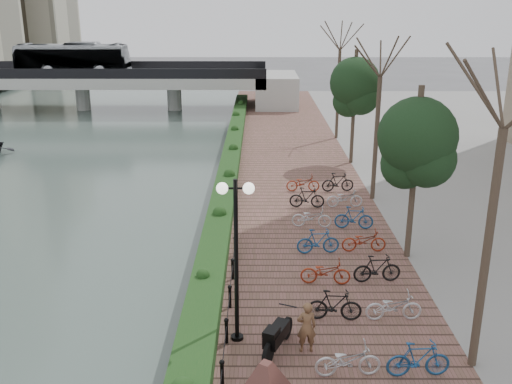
{
  "coord_description": "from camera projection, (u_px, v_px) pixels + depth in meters",
  "views": [
    {
      "loc": [
        2.3,
        -11.09,
        9.54
      ],
      "look_at": [
        2.19,
        12.32,
        2.0
      ],
      "focal_mm": 40.0,
      "sensor_mm": 36.0,
      "label": 1
    }
  ],
  "objects": [
    {
      "name": "chain_fence",
      "position": [
        224.0,
        352.0,
        15.13
      ],
      "size": [
        0.1,
        14.1,
        0.7
      ],
      "color": "black",
      "rests_on": "promenade"
    },
    {
      "name": "pedestrian",
      "position": [
        306.0,
        327.0,
        15.57
      ],
      "size": [
        0.58,
        0.42,
        1.5
      ],
      "primitive_type": "imported",
      "rotation": [
        0.0,
        0.0,
        3.25
      ],
      "color": "brown",
      "rests_on": "promenade"
    },
    {
      "name": "street_trees",
      "position": [
        392.0,
        152.0,
        24.4
      ],
      "size": [
        3.2,
        37.12,
        6.8
      ],
      "color": "#3C3323",
      "rests_on": "promenade"
    },
    {
      "name": "promenade",
      "position": [
        291.0,
        194.0,
        30.05
      ],
      "size": [
        8.0,
        75.0,
        0.5
      ],
      "primitive_type": "cube",
      "color": "brown",
      "rests_on": "ground"
    },
    {
      "name": "motorcycle",
      "position": [
        278.0,
        334.0,
        15.63
      ],
      "size": [
        1.18,
        1.8,
        1.08
      ],
      "primitive_type": null,
      "rotation": [
        0.0,
        0.0,
        -0.41
      ],
      "color": "black",
      "rests_on": "promenade"
    },
    {
      "name": "lamppost",
      "position": [
        236.0,
        227.0,
        15.32
      ],
      "size": [
        1.02,
        0.32,
        4.79
      ],
      "color": "black",
      "rests_on": "promenade"
    },
    {
      "name": "hedge",
      "position": [
        229.0,
        171.0,
        32.28
      ],
      "size": [
        1.1,
        56.0,
        0.6
      ],
      "primitive_type": "cube",
      "color": "#173E16",
      "rests_on": "promenade"
    },
    {
      "name": "bridge",
      "position": [
        80.0,
        75.0,
        55.36
      ],
      "size": [
        36.0,
        10.77,
        6.5
      ],
      "color": "#B0AFAB",
      "rests_on": "ground"
    },
    {
      "name": "bicycle_parking",
      "position": [
        341.0,
        241.0,
        22.07
      ],
      "size": [
        2.4,
        17.32,
        1.0
      ],
      "color": "silver",
      "rests_on": "promenade"
    }
  ]
}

